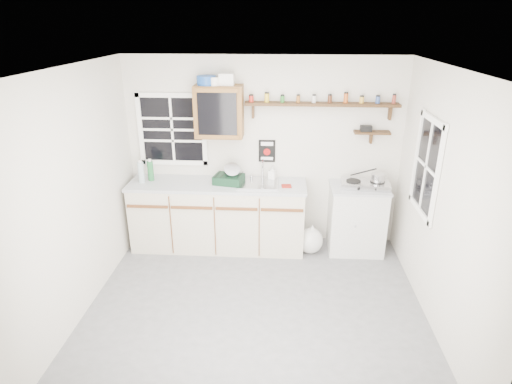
# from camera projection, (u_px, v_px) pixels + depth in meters

# --- Properties ---
(room) EXTENTS (3.64, 3.24, 2.54)m
(room) POSITION_uv_depth(u_px,v_px,m) (255.00, 200.00, 4.19)
(room) COLOR #58585B
(room) RESTS_ON ground
(main_cabinet) EXTENTS (2.31, 0.63, 0.92)m
(main_cabinet) POSITION_uv_depth(u_px,v_px,m) (218.00, 215.00, 5.73)
(main_cabinet) COLOR #BDB59D
(main_cabinet) RESTS_ON floor
(right_cabinet) EXTENTS (0.73, 0.57, 0.91)m
(right_cabinet) POSITION_uv_depth(u_px,v_px,m) (356.00, 218.00, 5.64)
(right_cabinet) COLOR beige
(right_cabinet) RESTS_ON floor
(sink) EXTENTS (0.52, 0.44, 0.29)m
(sink) POSITION_uv_depth(u_px,v_px,m) (258.00, 183.00, 5.52)
(sink) COLOR #B2B2B7
(sink) RESTS_ON main_cabinet
(upper_cabinet) EXTENTS (0.60, 0.32, 0.65)m
(upper_cabinet) POSITION_uv_depth(u_px,v_px,m) (219.00, 112.00, 5.34)
(upper_cabinet) COLOR brown
(upper_cabinet) RESTS_ON wall_back
(upper_cabinet_clutter) EXTENTS (0.46, 0.24, 0.14)m
(upper_cabinet_clutter) POSITION_uv_depth(u_px,v_px,m) (214.00, 80.00, 5.20)
(upper_cabinet_clutter) COLOR #174396
(upper_cabinet_clutter) RESTS_ON upper_cabinet
(spice_shelf) EXTENTS (1.91, 0.18, 0.34)m
(spice_shelf) POSITION_uv_depth(u_px,v_px,m) (321.00, 104.00, 5.30)
(spice_shelf) COLOR black
(spice_shelf) RESTS_ON wall_back
(secondary_shelf) EXTENTS (0.45, 0.16, 0.24)m
(secondary_shelf) POSITION_uv_depth(u_px,v_px,m) (370.00, 132.00, 5.40)
(secondary_shelf) COLOR black
(secondary_shelf) RESTS_ON wall_back
(warning_sign) EXTENTS (0.22, 0.02, 0.30)m
(warning_sign) POSITION_uv_depth(u_px,v_px,m) (267.00, 151.00, 5.65)
(warning_sign) COLOR black
(warning_sign) RESTS_ON wall_back
(window_back) EXTENTS (0.93, 0.03, 0.98)m
(window_back) POSITION_uv_depth(u_px,v_px,m) (172.00, 130.00, 5.62)
(window_back) COLOR black
(window_back) RESTS_ON wall_back
(window_right) EXTENTS (0.03, 0.78, 1.08)m
(window_right) POSITION_uv_depth(u_px,v_px,m) (427.00, 167.00, 4.52)
(window_right) COLOR black
(window_right) RESTS_ON wall_back
(water_bottles) EXTENTS (0.18, 0.16, 0.30)m
(water_bottles) POSITION_uv_depth(u_px,v_px,m) (146.00, 171.00, 5.57)
(water_bottles) COLOR #A5BBC1
(water_bottles) RESTS_ON main_cabinet
(dish_rack) EXTENTS (0.41, 0.34, 0.27)m
(dish_rack) POSITION_uv_depth(u_px,v_px,m) (230.00, 177.00, 5.52)
(dish_rack) COLOR black
(dish_rack) RESTS_ON main_cabinet
(soap_bottle) EXTENTS (0.11, 0.11, 0.20)m
(soap_bottle) POSITION_uv_depth(u_px,v_px,m) (272.00, 173.00, 5.63)
(soap_bottle) COLOR silver
(soap_bottle) RESTS_ON main_cabinet
(rag) EXTENTS (0.13, 0.12, 0.02)m
(rag) POSITION_uv_depth(u_px,v_px,m) (286.00, 186.00, 5.43)
(rag) COLOR maroon
(rag) RESTS_ON main_cabinet
(hotplate) EXTENTS (0.63, 0.37, 0.09)m
(hotplate) POSITION_uv_depth(u_px,v_px,m) (365.00, 184.00, 5.43)
(hotplate) COLOR #B2B2B7
(hotplate) RESTS_ON right_cabinet
(saucepan) EXTENTS (0.41, 0.27, 0.18)m
(saucepan) POSITION_uv_depth(u_px,v_px,m) (377.00, 178.00, 5.40)
(saucepan) COLOR #B2B2B7
(saucepan) RESTS_ON hotplate
(trash_bag) EXTENTS (0.38, 0.34, 0.43)m
(trash_bag) POSITION_uv_depth(u_px,v_px,m) (310.00, 240.00, 5.65)
(trash_bag) COLOR silver
(trash_bag) RESTS_ON floor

